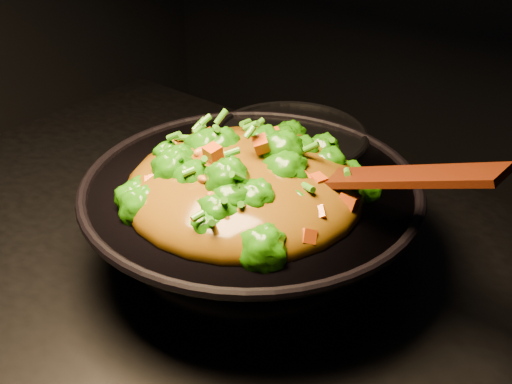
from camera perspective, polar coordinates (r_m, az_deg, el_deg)
The scene contains 4 objects.
wok at distance 0.86m, azimuth -0.41°, elevation -2.84°, with size 0.43×0.43×0.12m, color black, non-canonical shape.
stir_fry at distance 0.79m, azimuth -1.06°, elevation 3.16°, with size 0.31×0.31×0.11m, color #206807, non-canonical shape.
spatula at distance 0.75m, azimuth 9.81°, elevation 1.29°, with size 0.33×0.05×0.01m, color #3A1405.
back_pot at distance 0.99m, azimuth 2.96°, elevation 2.10°, with size 0.22×0.22×0.13m, color black.
Camera 1 is at (0.48, -0.48, 1.45)m, focal length 45.00 mm.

